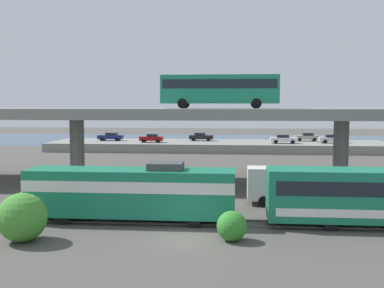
{
  "coord_description": "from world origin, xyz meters",
  "views": [
    {
      "loc": [
        2.91,
        -27.39,
        8.2
      ],
      "look_at": [
        -1.35,
        19.32,
        4.15
      ],
      "focal_mm": 43.37,
      "sensor_mm": 36.0,
      "label": 1
    }
  ],
  "objects_px": {
    "transit_bus_on_overpass": "(220,88)",
    "service_truck_west": "(287,185)",
    "parked_car_5": "(284,139)",
    "parked_car_3": "(333,139)",
    "parked_car_2": "(201,137)",
    "parked_car_4": "(307,137)",
    "parked_car_0": "(151,138)",
    "train_locomotive": "(121,190)",
    "parked_car_1": "(111,136)"
  },
  "relations": [
    {
      "from": "parked_car_1",
      "to": "parked_car_2",
      "type": "relative_size",
      "value": 1.03
    },
    {
      "from": "parked_car_3",
      "to": "parked_car_5",
      "type": "bearing_deg",
      "value": -170.81
    },
    {
      "from": "parked_car_1",
      "to": "parked_car_4",
      "type": "bearing_deg",
      "value": -176.2
    },
    {
      "from": "parked_car_2",
      "to": "parked_car_3",
      "type": "bearing_deg",
      "value": -7.38
    },
    {
      "from": "service_truck_west",
      "to": "parked_car_4",
      "type": "bearing_deg",
      "value": 79.45
    },
    {
      "from": "parked_car_2",
      "to": "parked_car_3",
      "type": "height_order",
      "value": "same"
    },
    {
      "from": "parked_car_4",
      "to": "parked_car_5",
      "type": "height_order",
      "value": "same"
    },
    {
      "from": "transit_bus_on_overpass",
      "to": "service_truck_west",
      "type": "xyz_separation_m",
      "value": [
        5.8,
        -10.04,
        -8.18
      ]
    },
    {
      "from": "parked_car_2",
      "to": "transit_bus_on_overpass",
      "type": "bearing_deg",
      "value": -82.9
    },
    {
      "from": "parked_car_0",
      "to": "parked_car_4",
      "type": "height_order",
      "value": "same"
    },
    {
      "from": "parked_car_0",
      "to": "parked_car_5",
      "type": "distance_m",
      "value": 22.9
    },
    {
      "from": "transit_bus_on_overpass",
      "to": "parked_car_1",
      "type": "xyz_separation_m",
      "value": [
        -21.09,
        35.18,
        -7.55
      ]
    },
    {
      "from": "parked_car_0",
      "to": "parked_car_2",
      "type": "bearing_deg",
      "value": -153.54
    },
    {
      "from": "service_truck_west",
      "to": "parked_car_0",
      "type": "relative_size",
      "value": 1.68
    },
    {
      "from": "service_truck_west",
      "to": "parked_car_2",
      "type": "bearing_deg",
      "value": 102.55
    },
    {
      "from": "transit_bus_on_overpass",
      "to": "parked_car_3",
      "type": "bearing_deg",
      "value": 61.12
    },
    {
      "from": "train_locomotive",
      "to": "parked_car_2",
      "type": "xyz_separation_m",
      "value": [
        1.85,
        52.96,
        0.07
      ]
    },
    {
      "from": "parked_car_3",
      "to": "parked_car_5",
      "type": "relative_size",
      "value": 1.02
    },
    {
      "from": "parked_car_1",
      "to": "parked_car_5",
      "type": "bearing_deg",
      "value": 174.22
    },
    {
      "from": "parked_car_4",
      "to": "parked_car_0",
      "type": "bearing_deg",
      "value": 10.99
    },
    {
      "from": "transit_bus_on_overpass",
      "to": "parked_car_2",
      "type": "relative_size",
      "value": 2.75
    },
    {
      "from": "parked_car_3",
      "to": "parked_car_4",
      "type": "bearing_deg",
      "value": 132.29
    },
    {
      "from": "parked_car_0",
      "to": "parked_car_5",
      "type": "relative_size",
      "value": 0.89
    },
    {
      "from": "parked_car_0",
      "to": "service_truck_west",
      "type": "bearing_deg",
      "value": 113.95
    },
    {
      "from": "transit_bus_on_overpass",
      "to": "service_truck_west",
      "type": "relative_size",
      "value": 1.76
    },
    {
      "from": "parked_car_0",
      "to": "parked_car_3",
      "type": "xyz_separation_m",
      "value": [
        31.39,
        1.22,
        0.0
      ]
    },
    {
      "from": "service_truck_west",
      "to": "parked_car_2",
      "type": "relative_size",
      "value": 1.56
    },
    {
      "from": "parked_car_0",
      "to": "parked_car_2",
      "type": "height_order",
      "value": "same"
    },
    {
      "from": "service_truck_west",
      "to": "parked_car_3",
      "type": "xyz_separation_m",
      "value": [
        12.63,
        43.45,
        0.63
      ]
    },
    {
      "from": "parked_car_4",
      "to": "service_truck_west",
      "type": "bearing_deg",
      "value": 79.45
    },
    {
      "from": "transit_bus_on_overpass",
      "to": "parked_car_0",
      "type": "bearing_deg",
      "value": 111.93
    },
    {
      "from": "service_truck_west",
      "to": "parked_car_3",
      "type": "height_order",
      "value": "service_truck_west"
    },
    {
      "from": "transit_bus_on_overpass",
      "to": "service_truck_west",
      "type": "bearing_deg",
      "value": -59.98
    },
    {
      "from": "transit_bus_on_overpass",
      "to": "parked_car_4",
      "type": "bearing_deg",
      "value": 68.67
    },
    {
      "from": "train_locomotive",
      "to": "parked_car_4",
      "type": "relative_size",
      "value": 3.64
    },
    {
      "from": "parked_car_5",
      "to": "train_locomotive",
      "type": "bearing_deg",
      "value": -108.56
    },
    {
      "from": "parked_car_2",
      "to": "parked_car_0",
      "type": "bearing_deg",
      "value": -153.54
    },
    {
      "from": "train_locomotive",
      "to": "parked_car_2",
      "type": "bearing_deg",
      "value": -92.0
    },
    {
      "from": "train_locomotive",
      "to": "parked_car_1",
      "type": "height_order",
      "value": "train_locomotive"
    },
    {
      "from": "parked_car_3",
      "to": "train_locomotive",
      "type": "bearing_deg",
      "value": -116.4
    },
    {
      "from": "train_locomotive",
      "to": "parked_car_3",
      "type": "distance_m",
      "value": 55.8
    },
    {
      "from": "train_locomotive",
      "to": "parked_car_3",
      "type": "relative_size",
      "value": 3.32
    },
    {
      "from": "parked_car_1",
      "to": "transit_bus_on_overpass",
      "type": "bearing_deg",
      "value": 120.94
    },
    {
      "from": "train_locomotive",
      "to": "parked_car_1",
      "type": "relative_size",
      "value": 3.43
    },
    {
      "from": "train_locomotive",
      "to": "service_truck_west",
      "type": "xyz_separation_m",
      "value": [
        12.18,
        6.53,
        -0.56
      ]
    },
    {
      "from": "service_truck_west",
      "to": "parked_car_3",
      "type": "bearing_deg",
      "value": 73.79
    },
    {
      "from": "parked_car_0",
      "to": "parked_car_4",
      "type": "relative_size",
      "value": 0.95
    },
    {
      "from": "train_locomotive",
      "to": "parked_car_4",
      "type": "xyz_separation_m",
      "value": [
        21.05,
        54.12,
        0.07
      ]
    },
    {
      "from": "train_locomotive",
      "to": "parked_car_5",
      "type": "xyz_separation_m",
      "value": [
        16.33,
        48.61,
        0.07
      ]
    },
    {
      "from": "transit_bus_on_overpass",
      "to": "parked_car_5",
      "type": "height_order",
      "value": "transit_bus_on_overpass"
    }
  ]
}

